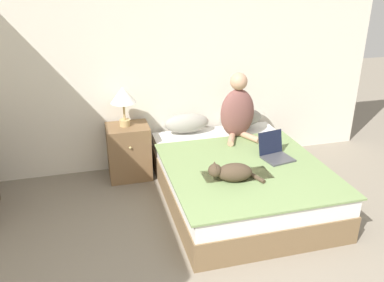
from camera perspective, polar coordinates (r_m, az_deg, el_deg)
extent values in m
cube|color=silver|center=(4.83, -3.95, 10.84)|extent=(5.36, 0.05, 2.55)
cube|color=brown|center=(4.41, 6.49, -6.42)|extent=(1.53, 2.03, 0.28)
cube|color=silver|center=(4.30, 6.62, -3.82)|extent=(1.51, 2.00, 0.17)
cube|color=#758E56|center=(4.09, 7.71, -3.86)|extent=(1.58, 1.63, 0.02)
cube|color=#B2BC70|center=(3.98, 8.40, -4.65)|extent=(0.36, 0.26, 0.01)
cube|color=#B2BC70|center=(3.92, 3.86, -4.88)|extent=(0.32, 0.24, 0.01)
ellipsoid|color=gray|center=(4.87, -0.74, 2.54)|extent=(0.54, 0.23, 0.23)
ellipsoid|color=gray|center=(5.07, 6.84, 3.24)|extent=(0.54, 0.23, 0.23)
ellipsoid|color=brown|center=(4.72, 6.38, 3.91)|extent=(0.40, 0.22, 0.57)
sphere|color=tan|center=(4.61, 6.58, 8.31)|extent=(0.20, 0.20, 0.20)
cylinder|color=tan|center=(4.65, 5.58, 0.31)|extent=(0.18, 0.29, 0.07)
cylinder|color=tan|center=(4.73, 8.10, 0.58)|extent=(0.18, 0.29, 0.07)
ellipsoid|color=#473828|center=(3.79, 6.02, -4.40)|extent=(0.35, 0.23, 0.18)
sphere|color=#473828|center=(3.75, 3.23, -4.15)|extent=(0.13, 0.13, 0.13)
cone|color=#473828|center=(3.70, 3.32, -3.75)|extent=(0.06, 0.06, 0.06)
cone|color=#473828|center=(3.76, 3.17, -3.26)|extent=(0.06, 0.06, 0.06)
cylinder|color=#473828|center=(3.87, 9.16, -5.14)|extent=(0.10, 0.18, 0.04)
cube|color=#424247|center=(4.30, 11.96, -2.46)|extent=(0.33, 0.29, 0.02)
cube|color=black|center=(4.36, 10.94, -0.19)|extent=(0.29, 0.11, 0.24)
cube|color=brown|center=(4.80, -8.85, -1.48)|extent=(0.48, 0.40, 0.64)
sphere|color=tan|center=(4.56, -8.65, -0.94)|extent=(0.03, 0.03, 0.03)
cylinder|color=tan|center=(4.68, -9.40, 2.54)|extent=(0.12, 0.12, 0.07)
cylinder|color=tan|center=(4.63, -9.51, 4.15)|extent=(0.02, 0.02, 0.20)
cone|color=white|center=(4.57, -9.67, 6.41)|extent=(0.28, 0.28, 0.18)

